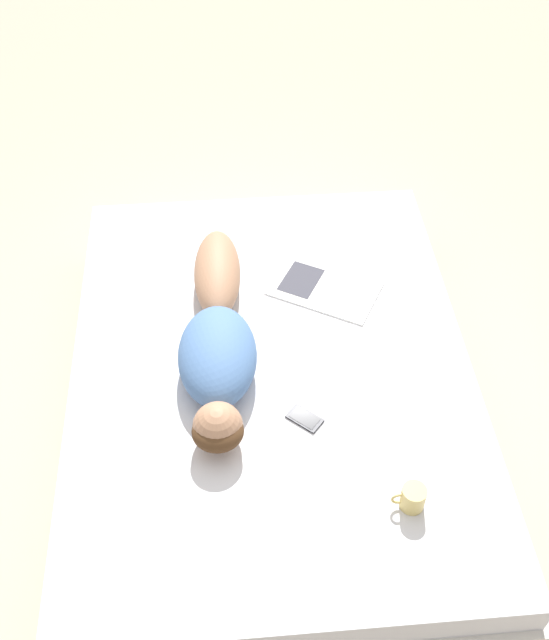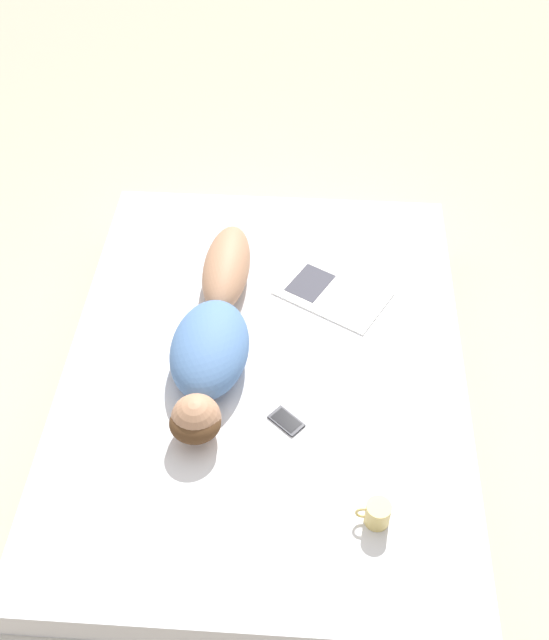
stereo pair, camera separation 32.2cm
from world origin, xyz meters
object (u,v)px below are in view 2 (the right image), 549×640
at_px(person, 213,332).
at_px(coffee_mug, 377,513).
at_px(open_magazine, 331,293).
at_px(cell_phone, 286,421).

relative_size(person, coffee_mug, 9.96).
relative_size(open_magazine, cell_phone, 3.69).
relative_size(person, cell_phone, 8.12).
xyz_separation_m(open_magazine, cell_phone, (0.17, 0.72, 0.00)).
bearing_deg(open_magazine, coffee_mug, 127.97).
height_order(person, open_magazine, person).
bearing_deg(person, coffee_mug, 132.42).
xyz_separation_m(coffee_mug, cell_phone, (0.34, -0.40, -0.05)).
relative_size(coffee_mug, cell_phone, 0.81).
bearing_deg(person, open_magazine, -142.61).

